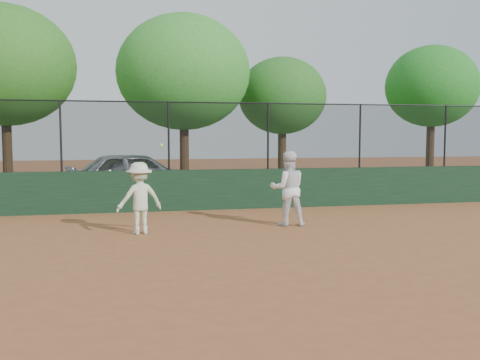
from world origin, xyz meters
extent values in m
plane|color=#9B5932|center=(0.00, 0.00, 0.00)|extent=(80.00, 80.00, 0.00)
cube|color=#18341E|center=(0.00, 6.00, 0.60)|extent=(26.00, 0.20, 1.20)
cube|color=#345A1C|center=(0.00, 12.00, 0.00)|extent=(36.00, 12.00, 0.01)
imported|color=#ADB2B7|center=(-1.32, 9.04, 0.84)|extent=(5.06, 2.38, 1.67)
imported|color=white|center=(2.13, 2.81, 0.92)|extent=(0.94, 0.76, 1.83)
imported|color=beige|center=(-1.46, 2.47, 0.81)|extent=(1.18, 0.89, 1.62)
sphere|color=#CEFD38|center=(-0.97, 2.27, 2.00)|extent=(0.07, 0.07, 0.07)
cube|color=black|center=(0.00, 6.00, 2.20)|extent=(26.00, 0.02, 2.00)
cylinder|color=black|center=(0.00, 6.00, 3.18)|extent=(26.00, 0.04, 0.04)
cylinder|color=black|center=(-3.50, 6.00, 2.20)|extent=(0.06, 0.06, 2.00)
cylinder|color=black|center=(-0.50, 6.00, 2.20)|extent=(0.06, 0.06, 2.00)
cylinder|color=black|center=(2.50, 6.00, 2.20)|extent=(0.06, 0.06, 2.00)
cylinder|color=black|center=(5.50, 6.00, 2.20)|extent=(0.06, 0.06, 2.00)
cylinder|color=black|center=(8.50, 6.00, 2.20)|extent=(0.06, 0.06, 2.00)
cylinder|color=#452B17|center=(-6.08, 11.88, 1.40)|extent=(0.36, 0.36, 2.80)
ellipsoid|color=#2C651D|center=(-6.08, 11.88, 4.81)|extent=(5.22, 4.75, 4.51)
cylinder|color=#482D19|center=(0.50, 10.94, 1.32)|extent=(0.36, 0.36, 2.65)
ellipsoid|color=#307B27|center=(0.50, 10.94, 4.61)|extent=(5.09, 4.63, 4.40)
cylinder|color=#432C16|center=(4.99, 12.78, 1.22)|extent=(0.36, 0.36, 2.44)
ellipsoid|color=#265C1D|center=(4.99, 12.78, 3.93)|extent=(3.86, 3.51, 3.33)
cylinder|color=#412817|center=(11.53, 11.72, 1.39)|extent=(0.36, 0.36, 2.77)
ellipsoid|color=#1F681D|center=(11.53, 11.72, 4.37)|extent=(4.13, 3.75, 3.56)
camera|label=1|loc=(-1.79, -9.69, 2.22)|focal=40.00mm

